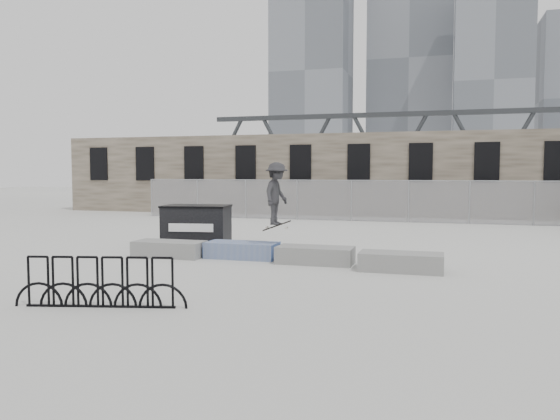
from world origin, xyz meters
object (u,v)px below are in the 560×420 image
Objects in this scene: planter_offset at (401,261)px; skateboarder at (277,194)px; planter_center_left at (242,249)px; dumpster at (197,226)px; planter_center_right at (315,254)px; planter_far_left at (169,248)px; bike_rack at (100,283)px.

skateboarder is (-3.39, 0.78, 1.57)m from planter_offset.
dumpster reaches higher than planter_center_left.
planter_center_left is 2.19m from planter_center_right.
planter_center_left is at bearing 169.77° from planter_offset.
skateboarder reaches higher than planter_offset.
dumpster is at bearing 70.96° from skateboarder.
planter_far_left is at bearing -170.27° from planter_center_left.
planter_far_left is 1.00× the size of planter_offset.
bike_rack is at bearing -74.09° from planter_far_left.
bike_rack is 6.26m from skateboarder.
bike_rack is at bearing -133.51° from planter_offset.
planter_far_left is at bearing -97.43° from dumpster.
bike_rack is at bearing -94.57° from planter_center_left.
skateboarder is at bearing 75.85° from bike_rack.
bike_rack is (-4.89, -5.15, 0.19)m from planter_offset.
planter_offset is 0.90× the size of dumpster.
skateboarder is at bearing 6.23° from planter_far_left.
planter_offset is 3.82m from skateboarder.
planter_center_left is 0.65× the size of bike_rack.
dumpster is at bearing 91.32° from planter_far_left.
planter_center_right is 2.29m from planter_offset.
planter_far_left is 1.00× the size of planter_center_left.
skateboarder is at bearing -1.01° from planter_center_left.
planter_center_left is at bearing -45.05° from dumpster.
dumpster is (-2.11, 1.55, 0.44)m from planter_center_left.
planter_center_right is 0.90× the size of dumpster.
bike_rack is (-2.64, -5.62, 0.19)m from planter_center_right.
planter_far_left is at bearing 176.10° from planter_offset.
planter_offset is (2.24, -0.48, 0.00)m from planter_center_right.
dumpster is 1.18× the size of skateboarder.
planter_center_right is at bearing 167.98° from planter_offset.
planter_offset is at bearing -3.90° from planter_far_left.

